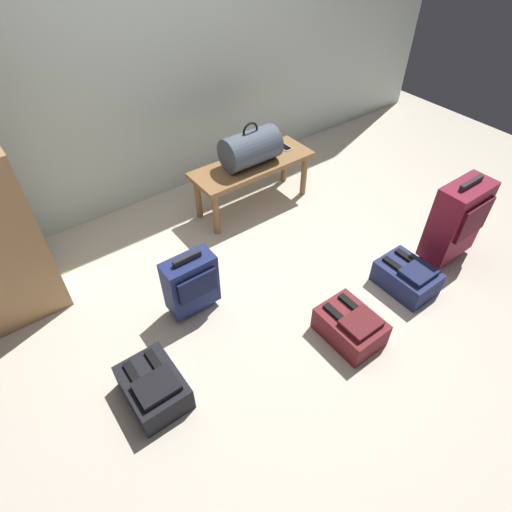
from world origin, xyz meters
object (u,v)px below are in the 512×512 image
suitcase_upright_burgundy (457,220)px  backpack_navy (407,277)px  backpack_dark (154,387)px  cell_phone (284,147)px  suitcase_small_navy (191,283)px  bench (253,169)px  backpack_maroon (350,326)px  duffel_bag_slate (251,148)px

suitcase_upright_burgundy → backpack_navy: suitcase_upright_burgundy is taller
backpack_dark → backpack_navy: (1.73, -0.28, 0.00)m
cell_phone → suitcase_small_navy: bearing=-151.6°
bench → suitcase_upright_burgundy: size_ratio=1.54×
suitcase_upright_burgundy → backpack_navy: size_ratio=1.71×
cell_phone → suitcase_small_navy: size_ratio=0.31×
bench → backpack_maroon: bearing=-103.0°
suitcase_small_navy → backpack_dark: bearing=-139.7°
bench → backpack_maroon: bench is taller
duffel_bag_slate → backpack_dark: duffel_bag_slate is taller
bench → duffel_bag_slate: size_ratio=2.27×
backpack_maroon → cell_phone: bearing=65.2°
backpack_maroon → duffel_bag_slate: bearing=77.7°
bench → backpack_dark: bench is taller
cell_phone → backpack_navy: bearing=-93.2°
suitcase_small_navy → backpack_maroon: suitcase_small_navy is taller
duffel_bag_slate → backpack_navy: (0.29, -1.37, -0.44)m
duffel_bag_slate → backpack_dark: size_ratio=1.16×
suitcase_small_navy → backpack_maroon: bearing=-49.7°
duffel_bag_slate → backpack_navy: bearing=-78.2°
suitcase_upright_burgundy → backpack_maroon: suitcase_upright_burgundy is taller
bench → suitcase_upright_burgundy: 1.53m
backpack_dark → suitcase_upright_burgundy: bearing=-6.5°
cell_phone → suitcase_small_navy: suitcase_small_navy is taller
suitcase_upright_burgundy → backpack_dark: size_ratio=1.71×
backpack_maroon → backpack_navy: size_ratio=1.00×
duffel_bag_slate → suitcase_upright_burgundy: size_ratio=0.68×
duffel_bag_slate → backpack_maroon: bearing=-102.3°
bench → suitcase_small_navy: (-0.97, -0.68, -0.10)m
bench → cell_phone: cell_phone is taller
cell_phone → bench: bearing=-174.0°
bench → suitcase_small_navy: 1.19m
bench → cell_phone: (0.35, 0.04, 0.07)m
duffel_bag_slate → suitcase_upright_burgundy: 1.56m
suitcase_small_navy → backpack_dark: (-0.49, -0.41, -0.15)m
duffel_bag_slate → suitcase_small_navy: (-0.95, -0.68, -0.30)m
cell_phone → backpack_navy: 1.45m
backpack_navy → duffel_bag_slate: bearing=101.8°
duffel_bag_slate → backpack_dark: (-1.44, -1.09, -0.44)m
bench → backpack_dark: 1.84m
duffel_bag_slate → cell_phone: bearing=5.7°
bench → backpack_dark: size_ratio=2.63×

